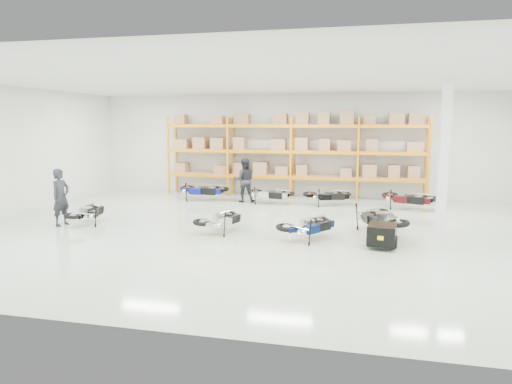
% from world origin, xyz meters
% --- Properties ---
extents(room, '(18.00, 18.00, 18.00)m').
position_xyz_m(room, '(0.00, 0.00, 2.25)').
color(room, '#B4C9B9').
rests_on(room, ground).
extents(pallet_rack, '(11.28, 0.98, 3.62)m').
position_xyz_m(pallet_rack, '(-0.00, 6.45, 2.26)').
color(pallet_rack, orange).
rests_on(pallet_rack, ground).
extents(structural_column, '(0.25, 0.25, 4.50)m').
position_xyz_m(structural_column, '(5.20, 0.50, 2.25)').
color(structural_column, white).
rests_on(structural_column, ground).
extents(moto_blue_centre, '(1.66, 1.85, 1.09)m').
position_xyz_m(moto_blue_centre, '(1.55, -0.80, 0.51)').
color(moto_blue_centre, '#061544').
rests_on(moto_blue_centre, ground).
extents(moto_silver_left, '(1.28, 1.77, 1.04)m').
position_xyz_m(moto_silver_left, '(-1.10, -0.49, 0.49)').
color(moto_silver_left, '#ABACB2').
rests_on(moto_silver_left, ground).
extents(moto_black_far_left, '(1.05, 1.70, 1.03)m').
position_xyz_m(moto_black_far_left, '(-5.66, -0.36, 0.48)').
color(moto_black_far_left, black).
rests_on(moto_black_far_left, ground).
extents(moto_touring_right, '(1.48, 2.10, 1.24)m').
position_xyz_m(moto_touring_right, '(3.51, 0.39, 0.58)').
color(moto_touring_right, black).
rests_on(moto_touring_right, ground).
extents(trailer, '(0.81, 1.51, 0.62)m').
position_xyz_m(trailer, '(3.51, -1.20, 0.36)').
color(trailer, black).
rests_on(trailer, ground).
extents(moto_back_a, '(1.87, 0.95, 1.20)m').
position_xyz_m(moto_back_a, '(-3.57, 4.78, 0.57)').
color(moto_back_a, navy).
rests_on(moto_back_a, ground).
extents(moto_back_b, '(1.76, 1.06, 1.07)m').
position_xyz_m(moto_back_b, '(-0.63, 4.60, 0.51)').
color(moto_back_b, '#B4B9BE').
rests_on(moto_back_b, ground).
extents(moto_back_c, '(1.82, 1.25, 1.07)m').
position_xyz_m(moto_back_c, '(1.70, 4.74, 0.51)').
color(moto_back_c, black).
rests_on(moto_back_c, ground).
extents(moto_back_d, '(2.00, 1.46, 1.17)m').
position_xyz_m(moto_back_d, '(4.70, 4.54, 0.55)').
color(moto_back_d, '#3C0C0F').
rests_on(moto_back_d, ground).
extents(person_left, '(0.54, 0.73, 1.82)m').
position_xyz_m(person_left, '(-6.35, -0.72, 0.91)').
color(person_left, '#212229').
rests_on(person_left, ground).
extents(person_back, '(1.04, 0.90, 1.83)m').
position_xyz_m(person_back, '(-1.73, 4.75, 0.91)').
color(person_back, '#212229').
rests_on(person_back, ground).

